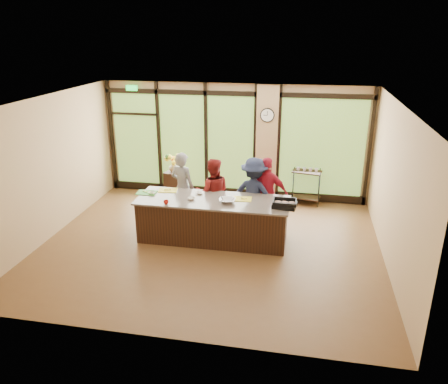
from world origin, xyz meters
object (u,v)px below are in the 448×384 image
at_px(cook_left, 183,188).
at_px(cook_right, 254,194).
at_px(island_base, 213,220).
at_px(roasting_pan, 285,205).
at_px(flower_stand, 175,187).
at_px(bar_cart, 306,182).

relative_size(cook_left, cook_right, 1.01).
bearing_deg(island_base, roasting_pan, -5.60).
xyz_separation_m(island_base, cook_left, (-0.88, 0.80, 0.40)).
xyz_separation_m(island_base, cook_right, (0.78, 0.72, 0.39)).
bearing_deg(cook_right, island_base, 54.14).
bearing_deg(roasting_pan, island_base, -178.45).
relative_size(flower_stand, bar_cart, 0.85).
relative_size(island_base, flower_stand, 3.73).
xyz_separation_m(cook_left, bar_cart, (2.80, 1.65, -0.25)).
height_order(island_base, bar_cart, bar_cart).
xyz_separation_m(cook_right, flower_stand, (-2.21, 1.21, -0.41)).
bearing_deg(cook_left, island_base, 157.27).
relative_size(island_base, cook_left, 1.85).
bearing_deg(cook_right, roasting_pan, 141.43).
height_order(cook_right, flower_stand, cook_right).
xyz_separation_m(roasting_pan, bar_cart, (0.42, 2.60, -0.37)).
xyz_separation_m(island_base, roasting_pan, (1.50, -0.15, 0.52)).
bearing_deg(bar_cart, island_base, -116.88).
distance_m(cook_left, flower_stand, 1.32).
distance_m(cook_right, flower_stand, 2.56).
xyz_separation_m(cook_left, flower_stand, (-0.55, 1.12, -0.42)).
bearing_deg(island_base, bar_cart, 51.92).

